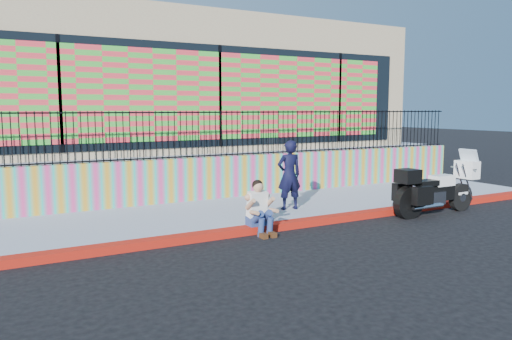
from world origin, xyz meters
TOP-DOWN VIEW (x-y plane):
  - ground at (0.00, 0.00)m, footprint 90.00×90.00m
  - red_curb at (0.00, 0.00)m, footprint 16.00×0.30m
  - sidewalk at (0.00, 1.65)m, footprint 16.00×3.00m
  - mural_wall at (0.00, 3.25)m, footprint 16.00×0.20m
  - metal_fence at (0.00, 3.25)m, footprint 15.80×0.04m
  - elevated_platform at (0.00, 8.35)m, footprint 16.00×10.00m
  - storefront_building at (0.00, 8.13)m, footprint 14.00×8.06m
  - police_motorcycle at (3.40, -0.53)m, footprint 2.44×0.81m
  - police_officer at (0.35, 1.06)m, footprint 0.64×0.46m
  - seated_man at (-1.12, -0.17)m, footprint 0.54×0.71m

SIDE VIEW (x-z plane):
  - ground at x=0.00m, z-range 0.00..0.00m
  - red_curb at x=0.00m, z-range 0.00..0.15m
  - sidewalk at x=0.00m, z-range 0.00..0.15m
  - seated_man at x=-1.12m, z-range -0.08..0.98m
  - elevated_platform at x=0.00m, z-range 0.00..1.25m
  - police_motorcycle at x=3.40m, z-range -0.12..1.40m
  - mural_wall at x=0.00m, z-range 0.15..1.25m
  - police_officer at x=0.35m, z-range 0.15..1.78m
  - metal_fence at x=0.00m, z-range 1.25..2.45m
  - storefront_building at x=0.00m, z-range 1.25..5.25m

